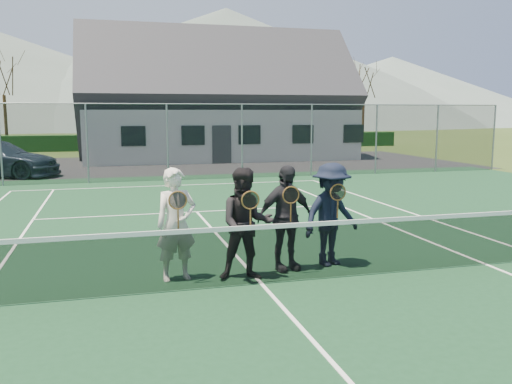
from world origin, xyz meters
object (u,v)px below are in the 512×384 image
(clubhouse, at_px, (216,90))
(player_c, at_px, (285,218))
(player_b, at_px, (246,224))
(player_d, at_px, (331,214))
(player_a, at_px, (176,224))
(tennis_net, at_px, (261,252))

(clubhouse, relative_size, player_c, 8.67)
(player_b, distance_m, player_d, 1.68)
(player_b, relative_size, player_c, 1.00)
(player_d, bearing_deg, player_c, -174.73)
(clubhouse, height_order, player_a, clubhouse)
(tennis_net, bearing_deg, clubhouse, 80.54)
(clubhouse, bearing_deg, player_a, -102.61)
(clubhouse, distance_m, player_c, 23.80)
(player_b, bearing_deg, player_a, 165.82)
(tennis_net, bearing_deg, player_a, 154.49)
(tennis_net, xyz_separation_m, player_c, (0.60, 0.65, 0.38))
(player_b, xyz_separation_m, player_c, (0.77, 0.33, 0.00))
(player_b, height_order, player_c, same)
(player_c, bearing_deg, player_b, -156.86)
(player_b, bearing_deg, tennis_net, -62.87)
(clubhouse, height_order, player_b, clubhouse)
(clubhouse, height_order, player_d, clubhouse)
(tennis_net, height_order, player_d, player_d)
(player_c, bearing_deg, player_d, 5.27)
(tennis_net, relative_size, player_d, 6.49)
(player_a, relative_size, player_d, 1.00)
(player_a, distance_m, player_b, 1.11)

